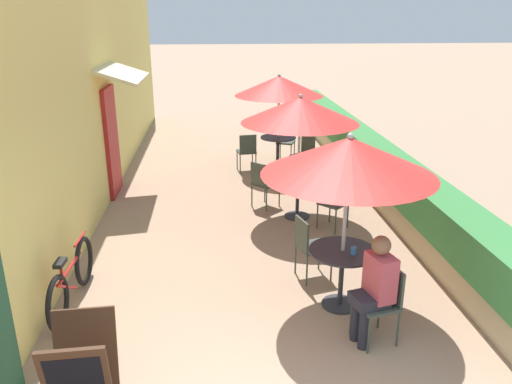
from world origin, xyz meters
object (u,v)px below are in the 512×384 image
(patio_umbrella_far, at_px, (279,86))
(cafe_chair_mid_right, at_px, (336,198))
(patio_umbrella_near, at_px, (349,156))
(cafe_chair_near_right, at_px, (309,243))
(cafe_chair_near_left, at_px, (383,298))
(cafe_chair_mid_left, at_px, (263,181))
(cafe_chair_far_right, at_px, (283,139))
(menu_board, at_px, (82,371))
(bicycle_leaning, at_px, (72,279))
(cafe_chair_far_back, at_px, (247,149))
(patio_umbrella_mid, at_px, (300,110))
(patio_table_mid, at_px, (298,187))
(cafe_chair_far_left, at_px, (305,152))
(coffee_cup_near, at_px, (354,251))
(seated_patron_near_left, at_px, (375,286))
(patio_table_near, at_px, (342,265))
(patio_table_far, at_px, (278,145))
(coffee_cup_mid, at_px, (298,175))

(patio_umbrella_far, bearing_deg, cafe_chair_mid_right, -81.49)
(patio_umbrella_near, xyz_separation_m, cafe_chair_near_right, (-0.27, 0.70, -1.38))
(cafe_chair_near_left, height_order, cafe_chair_mid_left, same)
(cafe_chair_far_right, bearing_deg, menu_board, 2.25)
(cafe_chair_far_right, bearing_deg, bicycle_leaning, -7.10)
(patio_umbrella_far, xyz_separation_m, cafe_chair_far_back, (-0.73, -0.18, -1.38))
(patio_umbrella_near, xyz_separation_m, patio_umbrella_mid, (-0.05, 2.87, 0.00))
(patio_umbrella_near, distance_m, patio_table_mid, 3.17)
(cafe_chair_far_left, xyz_separation_m, cafe_chair_far_right, (-0.31, 1.26, 0.00))
(cafe_chair_near_left, xyz_separation_m, cafe_chair_mid_left, (-0.87, 4.07, 0.00))
(patio_umbrella_mid, bearing_deg, coffee_cup_near, -87.23)
(seated_patron_near_left, relative_size, menu_board, 1.40)
(coffee_cup_near, height_order, menu_board, menu_board)
(cafe_chair_far_right, bearing_deg, patio_umbrella_mid, 18.09)
(patio_table_near, relative_size, patio_table_far, 1.00)
(patio_umbrella_near, xyz_separation_m, menu_board, (-2.69, -1.52, -1.46))
(patio_table_near, height_order, cafe_chair_far_right, cafe_chair_far_right)
(coffee_cup_mid, distance_m, cafe_chair_far_right, 3.75)
(cafe_chair_near_right, xyz_separation_m, patio_table_far, (0.26, 5.12, 0.04))
(patio_umbrella_near, bearing_deg, cafe_chair_far_back, 97.43)
(seated_patron_near_left, relative_size, patio_table_far, 1.54)
(cafe_chair_near_right, height_order, patio_table_far, cafe_chair_near_right)
(patio_table_far, bearing_deg, menu_board, -110.07)
(patio_table_far, bearing_deg, patio_umbrella_far, 0.00)
(patio_table_near, relative_size, cafe_chair_mid_right, 0.93)
(coffee_cup_mid, relative_size, menu_board, 0.10)
(patio_table_far, relative_size, bicycle_leaning, 0.49)
(patio_table_near, bearing_deg, patio_umbrella_near, 135.00)
(patio_table_mid, bearing_deg, menu_board, -121.04)
(patio_umbrella_mid, distance_m, cafe_chair_far_back, 3.17)
(seated_patron_near_left, bearing_deg, cafe_chair_mid_left, -4.38)
(seated_patron_near_left, bearing_deg, cafe_chair_far_back, -6.97)
(cafe_chair_near_right, height_order, cafe_chair_mid_left, same)
(coffee_cup_near, bearing_deg, cafe_chair_far_back, 98.22)
(cafe_chair_near_left, xyz_separation_m, bicycle_leaning, (-3.52, 1.02, -0.18))
(cafe_chair_near_left, bearing_deg, patio_umbrella_far, -12.55)
(patio_umbrella_mid, bearing_deg, patio_table_near, -89.02)
(patio_table_mid, distance_m, cafe_chair_far_back, 2.85)
(cafe_chair_near_right, xyz_separation_m, cafe_chair_far_left, (0.78, 4.58, 0.00))
(patio_umbrella_mid, bearing_deg, cafe_chair_mid_left, 138.11)
(patio_table_mid, relative_size, cafe_chair_far_back, 0.93)
(patio_umbrella_near, bearing_deg, cafe_chair_mid_right, 77.88)
(coffee_cup_near, distance_m, cafe_chair_far_right, 6.65)
(patio_umbrella_mid, relative_size, menu_board, 2.42)
(seated_patron_near_left, xyz_separation_m, bicycle_leaning, (-3.41, 1.05, -0.35))
(patio_umbrella_far, distance_m, bicycle_leaning, 6.57)
(cafe_chair_far_back, bearing_deg, cafe_chair_near_right, -92.60)
(cafe_chair_near_left, xyz_separation_m, patio_umbrella_far, (-0.27, 6.52, 1.38))
(seated_patron_near_left, relative_size, cafe_chair_near_right, 1.44)
(cafe_chair_mid_left, relative_size, cafe_chair_mid_right, 1.00)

